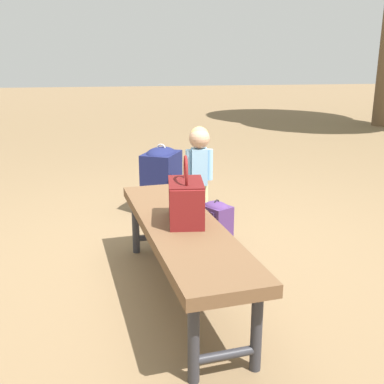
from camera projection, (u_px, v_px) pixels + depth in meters
The scene contains 6 objects.
ground_plane at pixel (188, 255), 3.18m from camera, with size 40.00×40.00×0.00m, color brown.
park_bench at pixel (182, 233), 2.51m from camera, with size 1.63×0.56×0.45m.
handbag at pixel (186, 199), 2.48m from camera, with size 0.34×0.22×0.37m.
child_standing at pixel (199, 161), 3.62m from camera, with size 0.16×0.22×0.80m.
backpack_large at pixel (162, 178), 4.01m from camera, with size 0.44×0.41×0.61m.
backpack_small at pixel (216, 223), 3.30m from camera, with size 0.25×0.23×0.35m.
Camera 1 is at (-2.89, 0.51, 1.31)m, focal length 42.97 mm.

